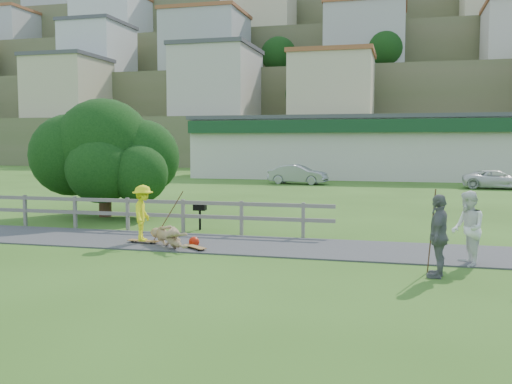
# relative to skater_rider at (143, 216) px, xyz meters

# --- Properties ---
(ground) EXTENTS (260.00, 260.00, 0.00)m
(ground) POSITION_rel_skater_rider_xyz_m (2.31, -0.98, -0.82)
(ground) COLOR #315518
(ground) RESTS_ON ground
(path) EXTENTS (34.00, 3.00, 0.04)m
(path) POSITION_rel_skater_rider_xyz_m (2.31, 0.52, -0.80)
(path) COLOR #39383B
(path) RESTS_ON ground
(fence) EXTENTS (15.05, 0.10, 1.10)m
(fence) POSITION_rel_skater_rider_xyz_m (-2.30, 2.32, -0.09)
(fence) COLOR slate
(fence) RESTS_ON ground
(strip_mall) EXTENTS (32.50, 10.75, 5.10)m
(strip_mall) POSITION_rel_skater_rider_xyz_m (6.31, 33.96, 1.76)
(strip_mall) COLOR beige
(strip_mall) RESTS_ON ground
(hillside) EXTENTS (220.00, 67.00, 47.50)m
(hillside) POSITION_rel_skater_rider_xyz_m (2.31, 90.33, 13.60)
(hillside) COLOR #566038
(hillside) RESTS_ON ground
(skater_rider) EXTENTS (0.84, 1.17, 1.63)m
(skater_rider) POSITION_rel_skater_rider_xyz_m (0.00, 0.00, 0.00)
(skater_rider) COLOR #F6F617
(skater_rider) RESTS_ON ground
(skater_fallen) EXTENTS (1.52, 1.65, 0.66)m
(skater_fallen) POSITION_rel_skater_rider_xyz_m (0.99, -0.40, -0.49)
(skater_fallen) COLOR tan
(skater_fallen) RESTS_ON ground
(spectator_a) EXTENTS (0.84, 0.99, 1.81)m
(spectator_a) POSITION_rel_skater_rider_xyz_m (8.83, -0.74, 0.09)
(spectator_a) COLOR white
(spectator_a) RESTS_ON ground
(spectator_b) EXTENTS (0.63, 1.14, 1.84)m
(spectator_b) POSITION_rel_skater_rider_xyz_m (8.08, -2.13, 0.10)
(spectator_b) COLOR slate
(spectator_b) RESTS_ON ground
(car_silver) EXTENTS (4.29, 1.94, 1.37)m
(car_silver) POSITION_rel_skater_rider_xyz_m (0.08, 24.76, -0.13)
(car_silver) COLOR gray
(car_silver) RESTS_ON ground
(car_white) EXTENTS (4.44, 2.28, 1.20)m
(car_white) POSITION_rel_skater_rider_xyz_m (13.17, 23.80, -0.22)
(car_white) COLOR silver
(car_white) RESTS_ON ground
(tree) EXTENTS (6.20, 6.20, 3.56)m
(tree) POSITION_rel_skater_rider_xyz_m (-4.21, 5.33, 0.96)
(tree) COLOR black
(tree) RESTS_ON ground
(bbq) EXTENTS (0.43, 0.34, 0.88)m
(bbq) POSITION_rel_skater_rider_xyz_m (0.65, 3.00, -0.38)
(bbq) COLOR black
(bbq) RESTS_ON ground
(longboard_rider) EXTENTS (0.98, 0.34, 0.11)m
(longboard_rider) POSITION_rel_skater_rider_xyz_m (0.00, 0.00, -0.76)
(longboard_rider) COLOR olive
(longboard_rider) RESTS_ON ground
(longboard_fallen) EXTENTS (0.83, 0.73, 0.10)m
(longboard_fallen) POSITION_rel_skater_rider_xyz_m (1.79, -0.50, -0.77)
(longboard_fallen) COLOR olive
(longboard_fallen) RESTS_ON ground
(helmet) EXTENTS (0.30, 0.30, 0.30)m
(helmet) POSITION_rel_skater_rider_xyz_m (1.59, -0.05, -0.66)
(helmet) COLOR red
(helmet) RESTS_ON ground
(pole_rider) EXTENTS (0.03, 0.03, 1.83)m
(pole_rider) POSITION_rel_skater_rider_xyz_m (0.60, 0.40, 0.10)
(pole_rider) COLOR #533321
(pole_rider) RESTS_ON ground
(pole_spec_left) EXTENTS (0.03, 0.03, 1.93)m
(pole_spec_left) POSITION_rel_skater_rider_xyz_m (7.95, -1.75, 0.15)
(pole_spec_left) COLOR #533321
(pole_spec_left) RESTS_ON ground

